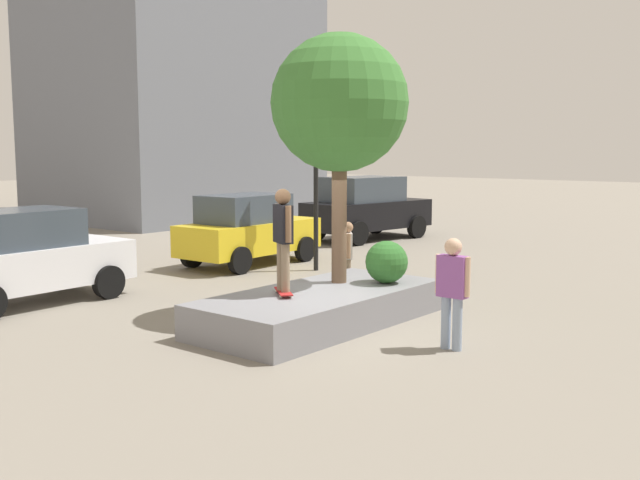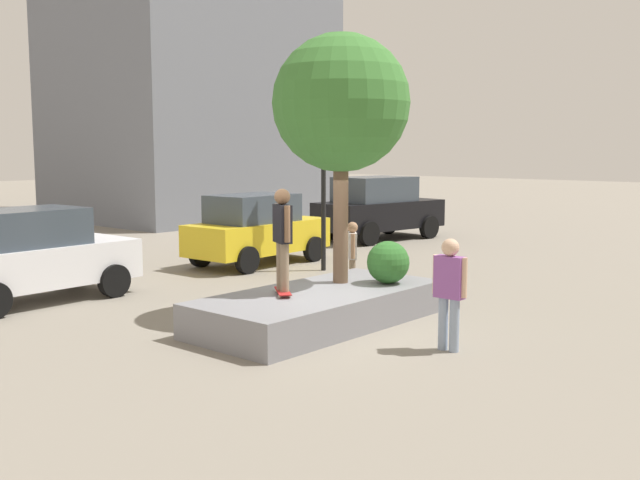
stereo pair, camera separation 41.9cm
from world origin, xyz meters
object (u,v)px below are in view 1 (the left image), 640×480
at_px(plaza_tree, 340,104).
at_px(sedan_parked, 366,208).
at_px(planter_ledge, 320,308).
at_px(skateboard, 283,292).
at_px(skateboarder, 283,232).
at_px(traffic_light_corner, 315,153).
at_px(taxi_cab, 248,229).
at_px(passerby_with_bag, 348,251).
at_px(pedestrian_crossing, 452,286).
at_px(police_car, 23,256).

height_order(plaza_tree, sedan_parked, plaza_tree).
distance_m(planter_ledge, skateboard, 0.80).
xyz_separation_m(skateboarder, traffic_light_corner, (5.06, 3.47, 1.30)).
xyz_separation_m(planter_ledge, skateboard, (-0.66, 0.26, 0.35)).
bearing_deg(plaza_tree, planter_ledge, -163.45).
bearing_deg(taxi_cab, skateboarder, -130.52).
bearing_deg(skateboarder, passerby_with_bag, 19.43).
xyz_separation_m(sedan_parked, pedestrian_crossing, (-10.42, -9.08, -0.08)).
height_order(skateboard, pedestrian_crossing, pedestrian_crossing).
height_order(taxi_cab, traffic_light_corner, traffic_light_corner).
bearing_deg(passerby_with_bag, police_car, 141.14).
bearing_deg(taxi_cab, sedan_parked, 7.02).
xyz_separation_m(skateboarder, police_car, (-1.73, 5.34, -0.71)).
distance_m(planter_ledge, sedan_parked, 12.30).
height_order(planter_ledge, pedestrian_crossing, pedestrian_crossing).
distance_m(taxi_cab, sedan_parked, 6.50).
height_order(planter_ledge, plaza_tree, plaza_tree).
bearing_deg(skateboarder, sedan_parked, 29.30).
height_order(skateboard, passerby_with_bag, passerby_with_bag).
relative_size(planter_ledge, skateboard, 6.28).
height_order(skateboarder, pedestrian_crossing, skateboarder).
relative_size(taxi_cab, traffic_light_corner, 0.94).
height_order(skateboarder, traffic_light_corner, traffic_light_corner).
distance_m(plaza_tree, skateboard, 3.57).
xyz_separation_m(traffic_light_corner, pedestrian_crossing, (-4.39, -6.33, -1.97)).
distance_m(sedan_parked, passerby_with_bag, 9.18).
xyz_separation_m(skateboarder, passerby_with_bag, (3.40, 1.20, -0.80)).
relative_size(taxi_cab, passerby_with_bag, 2.71).
height_order(police_car, taxi_cab, police_car).
bearing_deg(planter_ledge, plaza_tree, 16.55).
relative_size(police_car, traffic_light_corner, 0.95).
bearing_deg(skateboard, police_car, 107.95).
height_order(planter_ledge, passerby_with_bag, passerby_with_bag).
distance_m(skateboarder, passerby_with_bag, 3.70).
distance_m(plaza_tree, passerby_with_bag, 3.72).
relative_size(sedan_parked, passerby_with_bag, 3.17).
height_order(skateboard, taxi_cab, taxi_cab).
distance_m(sedan_parked, traffic_light_corner, 6.89).
distance_m(taxi_cab, traffic_light_corner, 2.84).
bearing_deg(pedestrian_crossing, skateboarder, 103.26).
xyz_separation_m(skateboard, skateboarder, (0.00, -0.00, 1.02)).
distance_m(plaza_tree, police_car, 6.90).
height_order(police_car, passerby_with_bag, police_car).
xyz_separation_m(planter_ledge, pedestrian_crossing, (0.01, -2.60, 0.70)).
bearing_deg(planter_ledge, sedan_parked, 31.89).
relative_size(pedestrian_crossing, passerby_with_bag, 1.15).
relative_size(plaza_tree, police_car, 1.11).
relative_size(plaza_tree, skateboard, 6.04).
bearing_deg(traffic_light_corner, planter_ledge, -139.69).
relative_size(planter_ledge, passerby_with_bag, 3.14).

